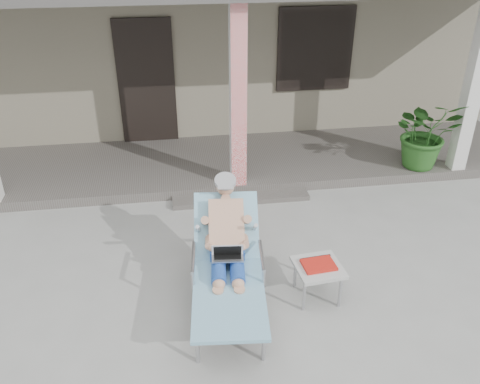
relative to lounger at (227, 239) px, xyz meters
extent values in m
plane|color=#9E9E99|center=(0.45, 0.22, -0.76)|extent=(60.00, 60.00, 0.00)
cube|color=gray|center=(0.45, 6.72, 0.74)|extent=(10.00, 5.00, 3.00)
cube|color=black|center=(-0.85, 4.19, 0.44)|extent=(0.95, 0.06, 2.10)
cube|color=black|center=(2.05, 4.19, 0.89)|extent=(1.20, 0.06, 1.30)
cube|color=black|center=(2.05, 4.18, 0.89)|extent=(1.32, 0.05, 1.42)
cube|color=#605B56|center=(0.45, 3.22, -0.69)|extent=(10.00, 2.00, 0.15)
cube|color=red|center=(0.45, 2.37, 0.69)|extent=(0.22, 0.22, 2.61)
cube|color=silver|center=(3.95, 2.37, 0.69)|extent=(0.22, 0.22, 2.61)
cube|color=#605B56|center=(0.45, 2.07, -0.73)|extent=(2.00, 0.30, 0.07)
cylinder|color=#B7B7BC|center=(-0.40, -0.89, -0.58)|extent=(0.04, 0.04, 0.37)
cylinder|color=#B7B7BC|center=(0.22, -0.95, -0.58)|extent=(0.04, 0.04, 0.37)
cylinder|color=#B7B7BC|center=(-0.28, 0.34, -0.58)|extent=(0.04, 0.04, 0.37)
cylinder|color=#B7B7BC|center=(0.34, 0.28, -0.58)|extent=(0.04, 0.04, 0.37)
cube|color=#B7B7BC|center=(-0.05, -0.47, -0.38)|extent=(0.74, 1.27, 0.03)
cube|color=#83BACB|center=(-0.05, -0.47, -0.36)|extent=(0.84, 1.32, 0.04)
cube|color=#B7B7BC|center=(0.04, 0.41, -0.15)|extent=(0.67, 0.63, 0.49)
cube|color=#83BACB|center=(0.04, 0.41, -0.11)|extent=(0.78, 0.71, 0.55)
cylinder|color=#9C9C9E|center=(0.07, 0.69, 0.33)|extent=(0.27, 0.27, 0.13)
cube|color=silver|center=(0.00, -0.04, -0.19)|extent=(0.35, 0.26, 0.23)
cube|color=#B4B5B0|center=(0.96, -0.14, -0.37)|extent=(0.54, 0.54, 0.04)
cylinder|color=#B7B7BC|center=(0.77, -0.34, -0.58)|extent=(0.04, 0.04, 0.37)
cylinder|color=#B7B7BC|center=(1.16, -0.34, -0.58)|extent=(0.04, 0.04, 0.37)
cylinder|color=#B7B7BC|center=(0.77, 0.06, -0.58)|extent=(0.04, 0.04, 0.37)
cylinder|color=#B7B7BC|center=(1.16, 0.06, -0.58)|extent=(0.04, 0.04, 0.37)
cube|color=red|center=(0.96, -0.14, -0.34)|extent=(0.37, 0.29, 0.03)
cube|color=black|center=(0.96, -0.01, -0.34)|extent=(0.35, 0.05, 0.03)
imported|color=#26591E|center=(3.42, 2.51, -0.05)|extent=(1.09, 0.97, 1.13)
camera|label=1|loc=(-0.50, -4.33, 2.99)|focal=38.00mm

